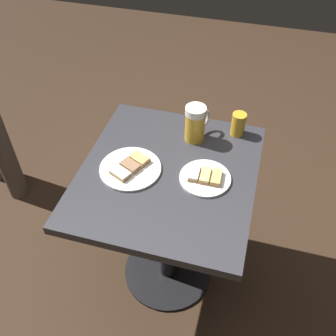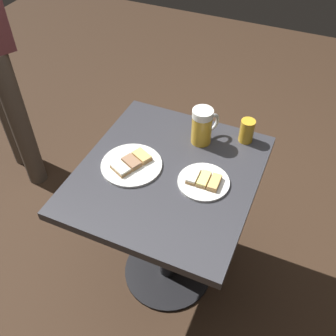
# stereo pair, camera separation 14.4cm
# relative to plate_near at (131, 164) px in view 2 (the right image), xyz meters

# --- Properties ---
(ground_plane) EXTENTS (6.00, 6.00, 0.00)m
(ground_plane) POSITION_rel_plate_near_xyz_m (0.14, 0.03, -0.74)
(ground_plane) COLOR #382619
(cafe_table) EXTENTS (0.66, 0.73, 0.73)m
(cafe_table) POSITION_rel_plate_near_xyz_m (0.14, 0.03, -0.18)
(cafe_table) COLOR black
(cafe_table) RESTS_ON ground_plane
(plate_near) EXTENTS (0.24, 0.24, 0.03)m
(plate_near) POSITION_rel_plate_near_xyz_m (0.00, 0.00, 0.00)
(plate_near) COLOR white
(plate_near) RESTS_ON cafe_table
(plate_far) EXTENTS (0.19, 0.19, 0.03)m
(plate_far) POSITION_rel_plate_near_xyz_m (0.28, 0.03, 0.00)
(plate_far) COLOR white
(plate_far) RESTS_ON cafe_table
(beer_mug) EXTENTS (0.09, 0.13, 0.16)m
(beer_mug) POSITION_rel_plate_near_xyz_m (0.20, 0.25, 0.07)
(beer_mug) COLOR gold
(beer_mug) RESTS_ON cafe_table
(beer_glass_small) EXTENTS (0.06, 0.06, 0.10)m
(beer_glass_small) POSITION_rel_plate_near_xyz_m (0.36, 0.32, 0.04)
(beer_glass_small) COLOR gold
(beer_glass_small) RESTS_ON cafe_table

